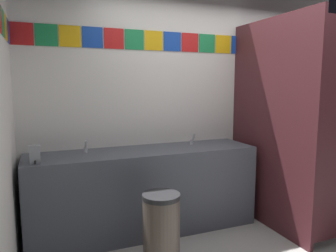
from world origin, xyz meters
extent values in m
cube|color=white|center=(0.00, 1.44, 1.45)|extent=(4.01, 0.08, 2.90)
cube|color=red|center=(-1.89, 1.40, 2.05)|extent=(0.21, 0.01, 0.21)
cube|color=#1E8C4C|center=(-1.67, 1.40, 2.05)|extent=(0.21, 0.01, 0.21)
cube|color=yellow|center=(-1.45, 1.40, 2.05)|extent=(0.21, 0.01, 0.21)
cube|color=#1947B7|center=(-1.23, 1.40, 2.05)|extent=(0.21, 0.01, 0.21)
cube|color=red|center=(-1.00, 1.40, 2.05)|extent=(0.21, 0.01, 0.21)
cube|color=#1E8C4C|center=(-0.78, 1.40, 2.05)|extent=(0.21, 0.01, 0.21)
cube|color=yellow|center=(-0.56, 1.40, 2.05)|extent=(0.21, 0.01, 0.21)
cube|color=#1947B7|center=(-0.33, 1.40, 2.05)|extent=(0.21, 0.01, 0.21)
cube|color=red|center=(-0.11, 1.40, 2.05)|extent=(0.21, 0.01, 0.21)
cube|color=#1E8C4C|center=(0.11, 1.40, 2.05)|extent=(0.21, 0.01, 0.21)
cube|color=yellow|center=(0.33, 1.40, 2.05)|extent=(0.21, 0.01, 0.21)
cube|color=#1947B7|center=(0.56, 1.40, 2.05)|extent=(0.21, 0.01, 0.21)
cube|color=red|center=(0.78, 1.40, 2.05)|extent=(0.21, 0.01, 0.21)
cube|color=#1E8C4C|center=(1.00, 1.40, 2.05)|extent=(0.21, 0.01, 0.21)
cube|color=yellow|center=(1.23, 1.40, 2.05)|extent=(0.21, 0.01, 0.21)
cube|color=#1947B7|center=(1.45, 1.40, 2.05)|extent=(0.21, 0.01, 0.21)
cube|color=red|center=(1.67, 1.40, 2.05)|extent=(0.21, 0.01, 0.21)
cube|color=#1E8C4C|center=(1.89, 1.40, 2.05)|extent=(0.21, 0.01, 0.21)
cube|color=#1E8C4C|center=(-2.00, 0.82, 2.05)|extent=(0.01, 0.21, 0.21)
cube|color=yellow|center=(-2.00, 1.05, 2.05)|extent=(0.01, 0.21, 0.21)
cube|color=#1947B7|center=(-2.00, 1.29, 2.05)|extent=(0.01, 0.21, 0.21)
cube|color=#4C515B|center=(-0.76, 1.10, 0.44)|extent=(2.38, 0.60, 0.88)
cube|color=#4C515B|center=(-0.76, 1.39, 0.84)|extent=(2.38, 0.03, 0.08)
cylinder|color=silver|center=(-1.36, 1.07, 0.83)|extent=(0.34, 0.34, 0.10)
cylinder|color=silver|center=(-0.17, 1.07, 0.83)|extent=(0.34, 0.34, 0.10)
cylinder|color=silver|center=(-1.36, 1.21, 0.91)|extent=(0.04, 0.04, 0.05)
cylinder|color=silver|center=(-1.36, 1.16, 0.98)|extent=(0.02, 0.06, 0.09)
cylinder|color=silver|center=(-0.17, 1.21, 0.91)|extent=(0.04, 0.04, 0.05)
cylinder|color=silver|center=(-0.17, 1.16, 0.98)|extent=(0.02, 0.06, 0.09)
cube|color=gray|center=(-1.82, 0.92, 0.96)|extent=(0.09, 0.07, 0.16)
cylinder|color=black|center=(-1.82, 0.88, 0.90)|extent=(0.02, 0.02, 0.03)
cube|color=#471E23|center=(0.53, 0.74, 1.13)|extent=(0.04, 1.33, 2.26)
cylinder|color=silver|center=(0.55, 0.09, 1.24)|extent=(0.02, 0.02, 0.10)
cylinder|color=white|center=(1.08, 0.89, 0.20)|extent=(0.38, 0.38, 0.40)
torus|color=white|center=(1.08, 0.89, 0.42)|extent=(0.39, 0.39, 0.05)
cube|color=white|center=(1.08, 1.10, 0.57)|extent=(0.34, 0.17, 0.34)
cylinder|color=brown|center=(-0.86, 0.38, 0.31)|extent=(0.32, 0.32, 0.62)
cylinder|color=#262628|center=(-0.86, 0.38, 0.64)|extent=(0.32, 0.32, 0.04)
camera|label=1|loc=(-1.76, -2.03, 1.57)|focal=34.10mm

